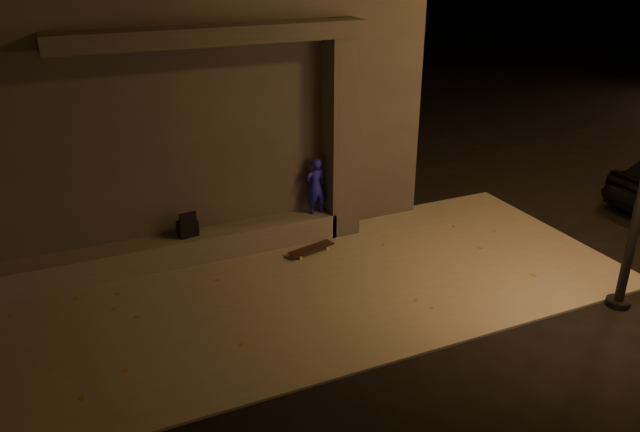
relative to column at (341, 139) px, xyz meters
name	(u,v)px	position (x,y,z in m)	size (l,w,h in m)	color
ground	(348,366)	(-1.70, -3.75, -1.84)	(120.00, 120.00, 0.00)	black
sidewalk	(291,293)	(-1.70, -1.75, -1.82)	(11.00, 4.40, 0.04)	slate
building	(156,81)	(-2.70, 2.74, 0.77)	(9.00, 5.10, 5.22)	#3A3735
ledge	(171,251)	(-3.20, 0.00, -1.58)	(6.00, 0.55, 0.45)	#58554F
column	(341,139)	(0.00, 0.00, 0.00)	(0.55, 0.55, 3.60)	#3A3735
canopy	(213,34)	(-2.20, 0.05, 1.94)	(5.00, 0.70, 0.28)	#3A3735
skateboarder	(316,186)	(-0.50, 0.00, -0.82)	(0.39, 0.25, 1.06)	#18199D
backpack	(188,227)	(-2.88, 0.00, -1.19)	(0.35, 0.25, 0.46)	black
skateboard	(311,249)	(-0.87, -0.65, -1.72)	(0.91, 0.43, 0.10)	black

